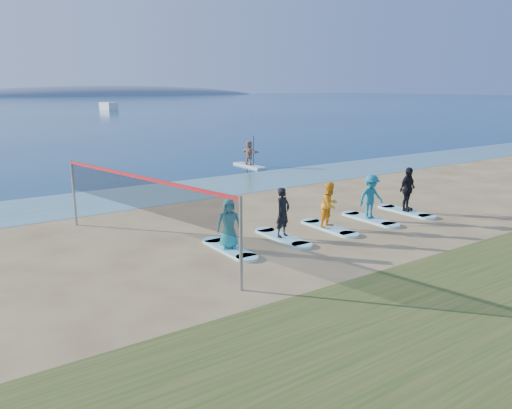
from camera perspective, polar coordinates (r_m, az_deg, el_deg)
ground at (r=17.24m, az=7.91°, el=-4.17°), size 600.00×600.00×0.00m
shallow_water at (r=25.71m, az=-8.01°, el=1.66°), size 600.00×600.00×0.00m
island_ridge at (r=329.68m, az=-16.09°, el=11.91°), size 220.00×56.00×18.00m
volleyball_net at (r=15.96m, az=-13.10°, el=1.25°), size 1.88×8.91×2.50m
paddleboard at (r=33.05m, az=-0.78°, el=4.47°), size 0.77×3.02×0.12m
paddleboarder at (r=32.93m, az=-0.78°, el=5.92°), size 0.78×1.52×1.57m
boat_offshore_b at (r=120.81m, az=-16.47°, el=10.34°), size 2.63×5.79×1.68m
surfboard_0 at (r=16.17m, az=-3.08°, el=-5.08°), size 0.70×2.20×0.09m
student_0 at (r=15.93m, az=-3.12°, el=-2.19°), size 0.92×0.79×1.60m
surfboard_1 at (r=17.35m, az=3.05°, el=-3.80°), size 0.70×2.20×0.09m
student_1 at (r=17.10m, az=3.09°, el=-0.90°), size 0.72×0.58×1.72m
surfboard_2 at (r=18.70m, az=8.34°, el=-2.65°), size 0.70×2.20×0.09m
student_2 at (r=18.48m, az=8.43°, el=-0.02°), size 0.93×0.79×1.67m
surfboard_3 at (r=20.19m, az=12.88°, el=-1.65°), size 0.70×2.20×0.09m
student_3 at (r=19.98m, az=13.01°, el=0.87°), size 1.18×0.77×1.73m
surfboard_4 at (r=21.80m, az=16.76°, el=-0.78°), size 0.70×2.20×0.09m
student_4 at (r=21.60m, az=16.93°, el=1.69°), size 1.13×0.62×1.83m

